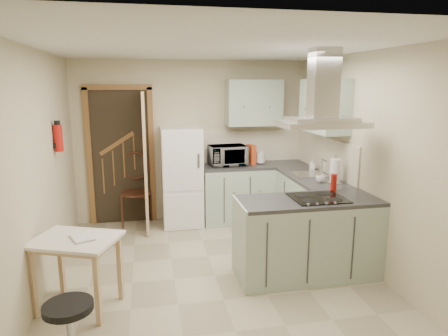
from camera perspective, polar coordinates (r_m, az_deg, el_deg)
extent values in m
plane|color=tan|center=(4.70, -1.32, -15.09)|extent=(4.20, 4.20, 0.00)
plane|color=silver|center=(4.21, -1.49, 16.90)|extent=(4.20, 4.20, 0.00)
plane|color=#BFB594|center=(6.33, -4.58, 3.83)|extent=(3.60, 0.00, 3.60)
plane|color=#BFB594|center=(4.37, -25.38, -0.93)|extent=(0.00, 4.20, 4.20)
plane|color=#BFB594|center=(4.91, 19.80, 0.82)|extent=(0.00, 4.20, 4.20)
cube|color=brown|center=(6.31, -14.50, 1.62)|extent=(1.10, 0.12, 2.10)
cube|color=white|center=(6.11, -6.05, -1.26)|extent=(0.60, 0.60, 1.50)
cube|color=#9EB2A0|center=(6.31, 1.82, -3.58)|extent=(1.08, 0.60, 0.90)
cube|color=#9EB2A0|center=(5.94, 11.24, -4.81)|extent=(0.60, 1.95, 0.90)
cube|color=beige|center=(6.51, 3.88, 3.17)|extent=(1.68, 0.02, 0.50)
cube|color=#9EB2A0|center=(6.28, 4.27, 9.27)|extent=(0.85, 0.35, 0.70)
cube|color=#9EB2A0|center=(5.50, 14.13, 8.59)|extent=(0.35, 0.90, 0.70)
cube|color=#9EB2A0|center=(4.63, 11.84, -9.70)|extent=(1.55, 0.65, 0.90)
cube|color=black|center=(4.52, 13.26, -4.18)|extent=(0.58, 0.50, 0.01)
cube|color=silver|center=(4.37, 13.76, 6.14)|extent=(0.90, 0.55, 0.10)
cube|color=silver|center=(5.67, 12.08, -0.89)|extent=(0.45, 0.40, 0.01)
cylinder|color=#B2140F|center=(5.18, -22.59, 3.96)|extent=(0.10, 0.10, 0.32)
cube|color=#DCCA87|center=(4.18, -20.16, -13.97)|extent=(0.92, 0.82, 0.72)
cube|color=#471F17|center=(6.24, -12.41, -3.51)|extent=(0.53, 0.53, 1.01)
cylinder|color=black|center=(3.53, -21.09, -21.16)|extent=(0.41, 0.41, 0.51)
imported|color=black|center=(6.17, 0.50, 1.81)|extent=(0.59, 0.43, 0.31)
cylinder|color=silver|center=(6.32, 5.26, 1.52)|extent=(0.17, 0.17, 0.20)
cube|color=#CA4217|center=(6.31, 3.90, 1.97)|extent=(0.11, 0.21, 0.30)
imported|color=#B7B8C4|center=(5.96, 12.48, 0.48)|extent=(0.10, 0.10, 0.17)
cylinder|color=white|center=(5.24, 15.61, -0.37)|extent=(0.14, 0.14, 0.32)
imported|color=white|center=(5.24, 13.62, -1.55)|extent=(0.15, 0.15, 0.09)
cylinder|color=#B1170F|center=(4.86, 15.39, -2.01)|extent=(0.08, 0.08, 0.20)
imported|color=#973241|center=(3.98, -20.91, -8.90)|extent=(0.27, 0.30, 0.11)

